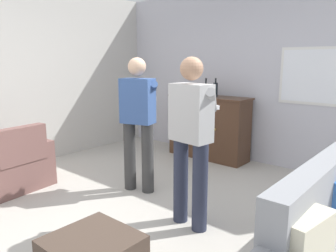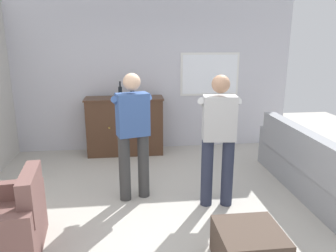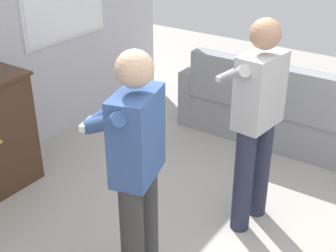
# 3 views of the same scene
# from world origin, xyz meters

# --- Properties ---
(ground) EXTENTS (10.40, 10.40, 0.00)m
(ground) POSITION_xyz_m (0.00, 0.00, 0.00)
(ground) COLOR #B2ADA3
(wall_back_with_window) EXTENTS (5.20, 0.15, 2.80)m
(wall_back_with_window) POSITION_xyz_m (0.03, 2.66, 1.40)
(wall_back_with_window) COLOR silver
(wall_back_with_window) RESTS_ON ground
(couch) EXTENTS (0.57, 2.51, 0.92)m
(couch) POSITION_xyz_m (1.95, 0.37, 0.35)
(couch) COLOR gray
(couch) RESTS_ON ground
(armchair) EXTENTS (0.73, 0.95, 0.85)m
(armchair) POSITION_xyz_m (-1.70, -0.53, 0.29)
(armchair) COLOR brown
(armchair) RESTS_ON ground
(sideboard_cabinet) EXTENTS (1.41, 0.49, 1.06)m
(sideboard_cabinet) POSITION_xyz_m (-0.59, 2.30, 0.53)
(sideboard_cabinet) COLOR #472D1E
(sideboard_cabinet) RESTS_ON ground
(bottle_wine_green) EXTENTS (0.07, 0.07, 0.30)m
(bottle_wine_green) POSITION_xyz_m (-0.65, 2.29, 1.17)
(bottle_wine_green) COLOR black
(bottle_wine_green) RESTS_ON sideboard_cabinet
(bottle_liquor_amber) EXTENTS (0.07, 0.07, 0.31)m
(bottle_liquor_amber) POSITION_xyz_m (-0.44, 2.25, 1.18)
(bottle_liquor_amber) COLOR black
(bottle_liquor_amber) RESTS_ON sideboard_cabinet
(ottoman) EXTENTS (0.60, 0.60, 0.38)m
(ottoman) POSITION_xyz_m (0.59, -1.00, 0.19)
(ottoman) COLOR #47382D
(ottoman) RESTS_ON ground
(person_standing_left) EXTENTS (0.54, 0.52, 1.68)m
(person_standing_left) POSITION_xyz_m (-0.46, 0.51, 0.94)
(person_standing_left) COLOR #383838
(person_standing_left) RESTS_ON ground
(person_standing_right) EXTENTS (0.55, 0.49, 1.68)m
(person_standing_right) POSITION_xyz_m (0.59, 0.20, 0.94)
(person_standing_right) COLOR #282D42
(person_standing_right) RESTS_ON ground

